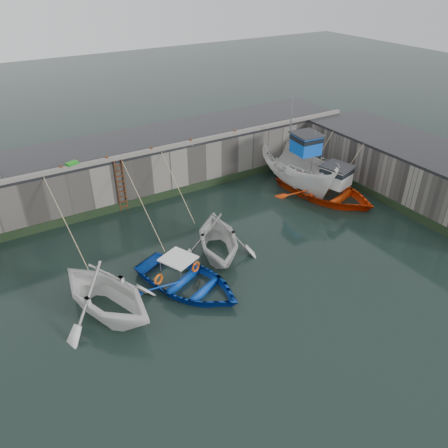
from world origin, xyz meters
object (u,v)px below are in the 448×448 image
ladder (121,186)px  fish_crate (72,165)px  boat_near_blacktrim (218,254)px  bollard_b (107,159)px  bollard_c (151,149)px  boat_near_blue (188,287)px  bollard_a (61,168)px  bollard_d (191,141)px  boat_far_white (298,169)px  bollard_e (235,132)px  boat_far_orange (326,190)px  boat_near_white (109,313)px

ladder → fish_crate: fish_crate is taller
fish_crate → boat_near_blacktrim: bearing=-76.0°
bollard_b → bollard_c: size_ratio=1.00×
boat_near_blue → bollard_b: (-0.50, 8.72, 3.30)m
bollard_a → bollard_d: size_ratio=1.00×
boat_far_white → bollard_a: size_ratio=27.02×
ladder → fish_crate: 2.98m
fish_crate → bollard_e: bearing=-20.6°
fish_crate → bollard_a: size_ratio=2.20×
boat_far_orange → boat_near_white: bearing=176.5°
boat_near_white → boat_near_blue: boat_near_white is taller
bollard_a → bollard_b: (2.50, 0.00, 0.00)m
boat_near_blacktrim → bollard_d: bollard_d is taller
boat_far_orange → bollard_e: boat_far_orange is taller
bollard_c → boat_near_blacktrim: bearing=-87.4°
ladder → bollard_a: 3.47m
boat_near_blue → fish_crate: size_ratio=8.83×
boat_near_blacktrim → boat_far_white: boat_far_white is taller
boat_near_blacktrim → bollard_d: (2.27, 7.14, 3.30)m
boat_far_white → bollard_c: boat_far_white is taller
ladder → boat_near_white: ladder is taller
fish_crate → bollard_d: 7.19m
bollard_b → bollard_e: 8.50m
boat_far_white → bollard_c: size_ratio=27.02×
boat_near_white → boat_near_blacktrim: 6.35m
ladder → fish_crate: size_ratio=5.20×
boat_near_blue → bollard_c: bearing=51.8°
boat_far_white → bollard_d: boat_far_white is taller
ladder → bollard_e: 8.19m
bollard_a → bollard_e: 11.00m
ladder → bollard_e: size_ratio=11.43×
boat_near_blue → boat_far_white: size_ratio=0.72×
bollard_a → bollard_c: bearing=0.0°
boat_far_orange → bollard_d: (-6.71, 5.27, 2.87)m
boat_near_white → bollard_e: 14.80m
bollard_b → bollard_d: same height
bollard_a → bollard_e: bearing=0.0°
bollard_d → bollard_a: bearing=180.0°
ladder → bollard_c: size_ratio=11.43×
boat_far_white → bollard_e: size_ratio=27.02×
bollard_b → bollard_a: bearing=180.0°
boat_far_orange → bollard_d: boat_far_orange is taller
boat_far_white → fish_crate: bearing=171.6°
boat_far_orange → bollard_d: 9.00m
boat_near_white → bollard_b: (3.18, 8.47, 3.30)m
boat_near_blacktrim → bollard_c: bollard_c is taller
boat_far_orange → bollard_b: (-12.01, 5.27, 2.87)m
bollard_c → bollard_e: bearing=0.0°
boat_far_white → boat_far_orange: size_ratio=1.00×
boat_far_white → bollard_d: (-6.19, 3.07, 2.11)m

